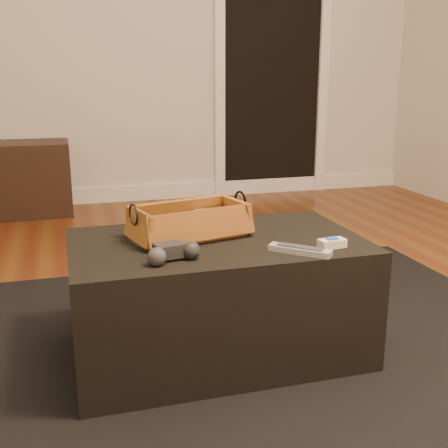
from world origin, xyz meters
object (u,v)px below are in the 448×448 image
object	(u,v)px
silver_remote	(300,250)
tv_remote	(187,232)
wicker_basket	(190,224)
cream_gadget	(332,243)
game_controller	(172,252)
ottoman	(217,296)

from	to	relation	value
silver_remote	tv_remote	bearing A→B (deg)	141.01
wicker_basket	silver_remote	size ratio (longest dim) A/B	2.51
wicker_basket	silver_remote	world-z (taller)	wicker_basket
cream_gadget	tv_remote	bearing A→B (deg)	152.79
tv_remote	game_controller	distance (m)	0.23
wicker_basket	game_controller	world-z (taller)	wicker_basket
ottoman	wicker_basket	bearing A→B (deg)	146.08
game_controller	cream_gadget	bearing A→B (deg)	-1.06
wicker_basket	cream_gadget	distance (m)	0.49
ottoman	cream_gadget	distance (m)	0.45
ottoman	tv_remote	world-z (taller)	tv_remote
wicker_basket	game_controller	distance (m)	0.26
ottoman	game_controller	distance (m)	0.35
tv_remote	silver_remote	xyz separation A→B (m)	(0.31, -0.25, -0.02)
ottoman	tv_remote	xyz separation A→B (m)	(-0.10, 0.04, 0.24)
tv_remote	wicker_basket	distance (m)	0.03
cream_gadget	ottoman	bearing A→B (deg)	150.76
silver_remote	cream_gadget	distance (m)	0.13
ottoman	wicker_basket	size ratio (longest dim) A/B	2.22
silver_remote	cream_gadget	world-z (taller)	cream_gadget
game_controller	silver_remote	world-z (taller)	game_controller
ottoman	silver_remote	world-z (taller)	silver_remote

